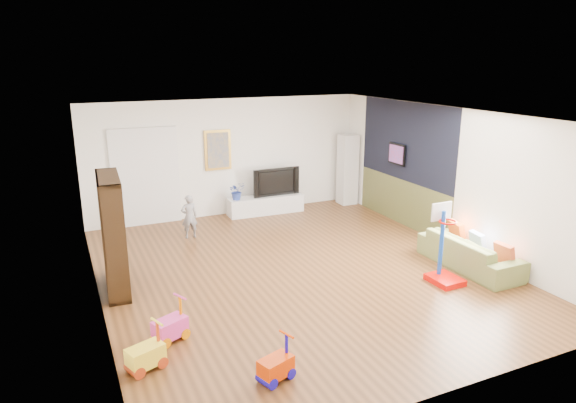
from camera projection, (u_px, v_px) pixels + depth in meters
name	position (u px, v px, depth m)	size (l,w,h in m)	color
floor	(297.00, 270.00, 8.98)	(6.50, 7.50, 0.00)	brown
ceiling	(298.00, 115.00, 8.24)	(6.50, 7.50, 0.00)	white
wall_back	(228.00, 158.00, 11.89)	(6.50, 0.00, 2.70)	white
wall_front	(454.00, 282.00, 5.33)	(6.50, 0.00, 2.70)	white
wall_left	(93.00, 221.00, 7.31)	(0.00, 7.50, 2.70)	silver
wall_right	(449.00, 178.00, 9.91)	(0.00, 7.50, 2.70)	white
navy_accent	(406.00, 142.00, 10.99)	(0.01, 3.20, 1.70)	black
olive_wainscot	(402.00, 202.00, 11.36)	(0.01, 3.20, 1.00)	brown
doorway	(146.00, 178.00, 11.18)	(1.45, 0.06, 2.10)	white
painting_back	(218.00, 150.00, 11.70)	(0.62, 0.06, 0.92)	gold
artwork_right	(397.00, 154.00, 11.23)	(0.04, 0.56, 0.46)	#7F3F8C
media_console	(265.00, 205.00, 12.21)	(1.81, 0.45, 0.42)	silver
tall_cabinet	(347.00, 169.00, 12.86)	(0.41, 0.41, 1.75)	silver
bookshelf	(113.00, 234.00, 8.02)	(0.33, 1.27, 1.86)	black
sofa	(470.00, 252.00, 9.03)	(1.94, 0.76, 0.57)	olive
basketball_hoop	(448.00, 245.00, 8.31)	(0.46, 0.56, 1.34)	red
ride_on_yellow	(145.00, 348.00, 6.06)	(0.43, 0.27, 0.57)	yellow
ride_on_orange	(276.00, 360.00, 5.86)	(0.40, 0.25, 0.53)	#D43400
ride_on_pink	(169.00, 321.00, 6.68)	(0.43, 0.27, 0.58)	#CF328F
child	(189.00, 217.00, 10.48)	(0.33, 0.22, 0.91)	gray
tv	(275.00, 181.00, 12.20)	(1.15, 0.15, 0.67)	black
vase_plant	(237.00, 191.00, 11.79)	(0.37, 0.32, 0.41)	#283F9B
pillow_left	(504.00, 254.00, 8.53)	(0.09, 0.36, 0.36)	#B44524
pillow_center	(478.00, 242.00, 9.06)	(0.09, 0.36, 0.36)	white
pillow_right	(457.00, 232.00, 9.58)	(0.11, 0.41, 0.41)	#C54110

